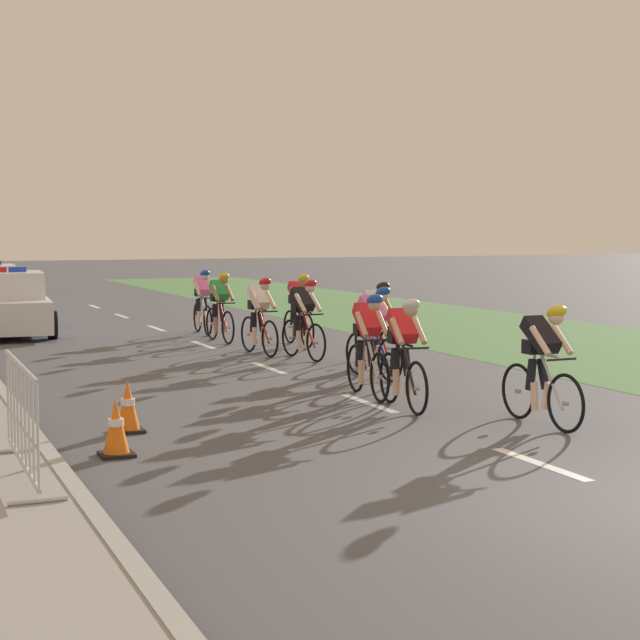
{
  "coord_description": "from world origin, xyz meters",
  "views": [
    {
      "loc": [
        -6.18,
        -6.63,
        2.41
      ],
      "look_at": [
        -0.27,
        6.94,
        1.1
      ],
      "focal_mm": 56.05,
      "sensor_mm": 36.0,
      "label": 1
    }
  ],
  "objects_px": {
    "cyclist_lead": "(543,363)",
    "cyclist_third": "(368,344)",
    "cyclist_sixth": "(304,318)",
    "cyclist_seventh": "(259,315)",
    "cyclist_tenth": "(203,301)",
    "cyclist_second": "(403,352)",
    "cyclist_fourth": "(374,331)",
    "cyclist_eighth": "(220,306)",
    "traffic_cone_mid": "(116,428)",
    "traffic_cone_near": "(128,407)",
    "crowd_barrier_front": "(21,420)",
    "cyclist_fifth": "(376,322)",
    "cyclist_ninth": "(299,309)",
    "police_car_nearest": "(8,306)"
  },
  "relations": [
    {
      "from": "cyclist_second",
      "to": "cyclist_third",
      "type": "relative_size",
      "value": 1.0
    },
    {
      "from": "cyclist_fourth",
      "to": "traffic_cone_near",
      "type": "height_order",
      "value": "cyclist_fourth"
    },
    {
      "from": "traffic_cone_mid",
      "to": "crowd_barrier_front",
      "type": "bearing_deg",
      "value": -138.21
    },
    {
      "from": "cyclist_third",
      "to": "cyclist_eighth",
      "type": "xyz_separation_m",
      "value": [
        0.29,
        7.87,
        0.0
      ]
    },
    {
      "from": "cyclist_third",
      "to": "cyclist_seventh",
      "type": "distance_m",
      "value": 5.4
    },
    {
      "from": "cyclist_lead",
      "to": "cyclist_sixth",
      "type": "xyz_separation_m",
      "value": [
        -0.2,
        7.2,
        0.0
      ]
    },
    {
      "from": "cyclist_sixth",
      "to": "cyclist_tenth",
      "type": "bearing_deg",
      "value": 94.2
    },
    {
      "from": "cyclist_seventh",
      "to": "cyclist_ninth",
      "type": "distance_m",
      "value": 1.71
    },
    {
      "from": "cyclist_fifth",
      "to": "cyclist_seventh",
      "type": "height_order",
      "value": "same"
    },
    {
      "from": "cyclist_tenth",
      "to": "cyclist_second",
      "type": "bearing_deg",
      "value": -92.33
    },
    {
      "from": "cyclist_seventh",
      "to": "cyclist_ninth",
      "type": "xyz_separation_m",
      "value": [
        1.29,
        1.12,
        0.0
      ]
    },
    {
      "from": "cyclist_lead",
      "to": "cyclist_third",
      "type": "relative_size",
      "value": 1.0
    },
    {
      "from": "cyclist_ninth",
      "to": "cyclist_second",
      "type": "bearing_deg",
      "value": -101.84
    },
    {
      "from": "cyclist_eighth",
      "to": "traffic_cone_near",
      "type": "xyz_separation_m",
      "value": [
        -4.06,
        -8.99,
        -0.48
      ]
    },
    {
      "from": "cyclist_third",
      "to": "cyclist_fifth",
      "type": "height_order",
      "value": "same"
    },
    {
      "from": "cyclist_lead",
      "to": "traffic_cone_mid",
      "type": "relative_size",
      "value": 2.69
    },
    {
      "from": "cyclist_seventh",
      "to": "police_car_nearest",
      "type": "bearing_deg",
      "value": 124.0
    },
    {
      "from": "crowd_barrier_front",
      "to": "cyclist_eighth",
      "type": "bearing_deg",
      "value": 63.58
    },
    {
      "from": "cyclist_fourth",
      "to": "traffic_cone_mid",
      "type": "relative_size",
      "value": 2.69
    },
    {
      "from": "cyclist_third",
      "to": "cyclist_eighth",
      "type": "distance_m",
      "value": 7.87
    },
    {
      "from": "cyclist_fourth",
      "to": "cyclist_eighth",
      "type": "distance_m",
      "value": 6.24
    },
    {
      "from": "cyclist_second",
      "to": "cyclist_third",
      "type": "bearing_deg",
      "value": 90.1
    },
    {
      "from": "cyclist_third",
      "to": "cyclist_fifth",
      "type": "distance_m",
      "value": 3.51
    },
    {
      "from": "cyclist_sixth",
      "to": "crowd_barrier_front",
      "type": "bearing_deg",
      "value": -128.27
    },
    {
      "from": "cyclist_fourth",
      "to": "cyclist_second",
      "type": "bearing_deg",
      "value": -108.76
    },
    {
      "from": "cyclist_fifth",
      "to": "cyclist_tenth",
      "type": "distance_m",
      "value": 6.7
    },
    {
      "from": "police_car_nearest",
      "to": "traffic_cone_near",
      "type": "xyz_separation_m",
      "value": [
        -0.01,
        -12.54,
        -0.37
      ]
    },
    {
      "from": "cyclist_sixth",
      "to": "cyclist_seventh",
      "type": "height_order",
      "value": "same"
    },
    {
      "from": "crowd_barrier_front",
      "to": "cyclist_tenth",
      "type": "bearing_deg",
      "value": 66.27
    },
    {
      "from": "cyclist_fourth",
      "to": "cyclist_seventh",
      "type": "height_order",
      "value": "same"
    },
    {
      "from": "cyclist_second",
      "to": "cyclist_fifth",
      "type": "relative_size",
      "value": 1.0
    },
    {
      "from": "cyclist_sixth",
      "to": "cyclist_seventh",
      "type": "relative_size",
      "value": 1.0
    },
    {
      "from": "cyclist_fifth",
      "to": "crowd_barrier_front",
      "type": "xyz_separation_m",
      "value": [
        -6.96,
        -6.41,
        -0.14
      ]
    },
    {
      "from": "cyclist_lead",
      "to": "cyclist_fourth",
      "type": "distance_m",
      "value": 4.46
    },
    {
      "from": "cyclist_lead",
      "to": "cyclist_fourth",
      "type": "bearing_deg",
      "value": 91.24
    },
    {
      "from": "cyclist_third",
      "to": "traffic_cone_near",
      "type": "distance_m",
      "value": 3.97
    },
    {
      "from": "traffic_cone_mid",
      "to": "cyclist_tenth",
      "type": "bearing_deg",
      "value": 68.97
    },
    {
      "from": "cyclist_fourth",
      "to": "traffic_cone_near",
      "type": "distance_m",
      "value": 5.48
    },
    {
      "from": "cyclist_fifth",
      "to": "cyclist_tenth",
      "type": "bearing_deg",
      "value": 100.75
    },
    {
      "from": "cyclist_ninth",
      "to": "traffic_cone_mid",
      "type": "bearing_deg",
      "value": -123.07
    },
    {
      "from": "cyclist_tenth",
      "to": "police_car_nearest",
      "type": "xyz_separation_m",
      "value": [
        -4.21,
        1.76,
        -0.11
      ]
    },
    {
      "from": "traffic_cone_mid",
      "to": "cyclist_third",
      "type": "bearing_deg",
      "value": 29.35
    },
    {
      "from": "cyclist_second",
      "to": "police_car_nearest",
      "type": "height_order",
      "value": "police_car_nearest"
    },
    {
      "from": "cyclist_lead",
      "to": "traffic_cone_near",
      "type": "xyz_separation_m",
      "value": [
        -4.8,
        1.68,
        -0.48
      ]
    },
    {
      "from": "crowd_barrier_front",
      "to": "traffic_cone_mid",
      "type": "bearing_deg",
      "value": 41.79
    },
    {
      "from": "cyclist_tenth",
      "to": "cyclist_lead",
      "type": "bearing_deg",
      "value": -87.3
    },
    {
      "from": "cyclist_second",
      "to": "cyclist_sixth",
      "type": "relative_size",
      "value": 1.0
    },
    {
      "from": "traffic_cone_near",
      "to": "police_car_nearest",
      "type": "bearing_deg",
      "value": 89.96
    },
    {
      "from": "cyclist_second",
      "to": "cyclist_eighth",
      "type": "xyz_separation_m",
      "value": [
        0.29,
        8.95,
        0.0
      ]
    },
    {
      "from": "cyclist_seventh",
      "to": "cyclist_eighth",
      "type": "bearing_deg",
      "value": 90.26
    }
  ]
}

